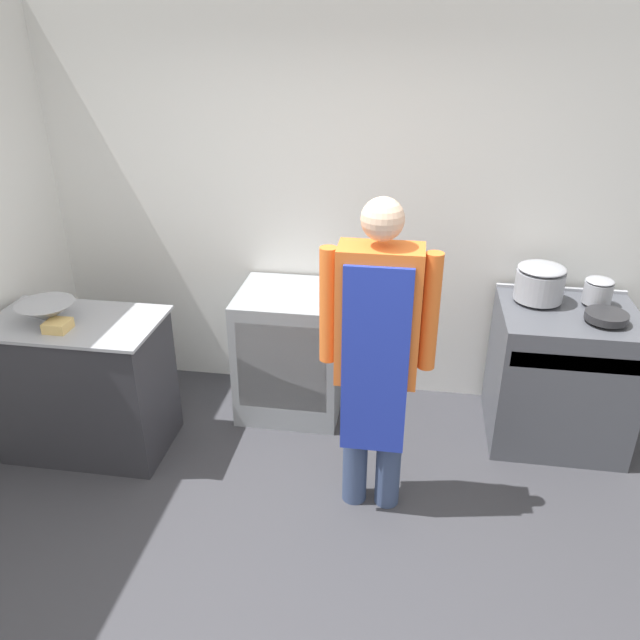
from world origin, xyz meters
TOP-DOWN VIEW (x-y plane):
  - ground_plane at (0.00, 0.00)m, footprint 14.00×14.00m
  - wall_back at (0.00, 2.08)m, footprint 8.00×0.05m
  - prep_counter at (-1.44, 1.06)m, footprint 1.03×0.61m
  - stove at (1.54, 1.64)m, footprint 0.84×0.72m
  - fridge_unit at (-0.25, 1.71)m, footprint 0.70×0.65m
  - person_cook at (0.39, 0.81)m, footprint 0.60×0.24m
  - mixing_bowl at (-1.58, 1.04)m, footprint 0.34×0.34m
  - plastic_tub at (-1.46, 0.93)m, footprint 0.13×0.13m
  - stock_pot at (1.35, 1.77)m, footprint 0.30×0.30m
  - saute_pan at (1.70, 1.52)m, footprint 0.25×0.25m
  - sauce_pot at (1.70, 1.77)m, footprint 0.17×0.17m

SIDE VIEW (x-z plane):
  - ground_plane at x=0.00m, z-range 0.00..0.00m
  - fridge_unit at x=-0.25m, z-range 0.00..0.89m
  - prep_counter at x=-1.44m, z-range 0.00..0.91m
  - stove at x=1.54m, z-range -0.01..0.92m
  - plastic_tub at x=-1.46m, z-range 0.90..0.96m
  - saute_pan at x=1.70m, z-range 0.93..0.97m
  - mixing_bowl at x=-1.58m, z-range 0.90..1.02m
  - sauce_pot at x=1.70m, z-range 0.93..1.09m
  - person_cook at x=0.39m, z-range 0.12..1.92m
  - stock_pot at x=1.35m, z-range 0.93..1.16m
  - wall_back at x=0.00m, z-range 0.00..2.70m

